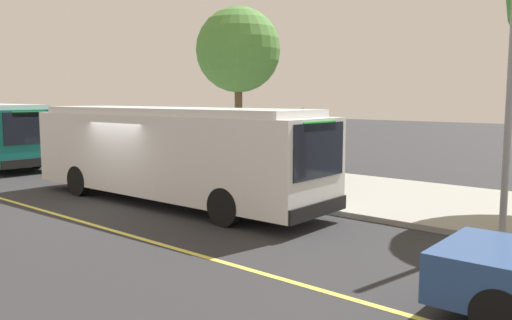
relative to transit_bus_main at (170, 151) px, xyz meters
name	(u,v)px	position (x,y,z in m)	size (l,w,h in m)	color
ground_plane	(125,203)	(-0.98, -1.01, -1.62)	(120.00, 120.00, 0.00)	#2B2B2D
sidewalk_curb	(253,178)	(-0.98, 4.99, -1.54)	(44.00, 6.40, 0.15)	gray
lane_stripe_center	(59,215)	(-0.98, -3.21, -1.61)	(36.00, 0.14, 0.01)	#E0D64C
transit_bus_main	(170,151)	(0.00, 0.00, 0.00)	(11.00, 2.88, 2.95)	white
bus_shelter	(278,133)	(0.08, 5.22, 0.30)	(2.90, 1.60, 2.48)	#333338
waiting_bench	(283,167)	(0.31, 5.28, -0.98)	(1.60, 0.48, 0.95)	brown
route_sign_post	(302,140)	(3.03, 2.74, 0.34)	(0.44, 0.08, 2.80)	#333338
pedestrian_commuter	(213,153)	(-1.96, 3.75, -0.50)	(0.24, 0.40, 1.69)	#282D47
street_tree_near_shelter	(238,50)	(-4.14, 7.55, 3.79)	(3.89, 3.89, 7.23)	brown
utility_pole	(510,94)	(9.08, 2.31, 1.73)	(0.16, 0.16, 6.40)	gray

